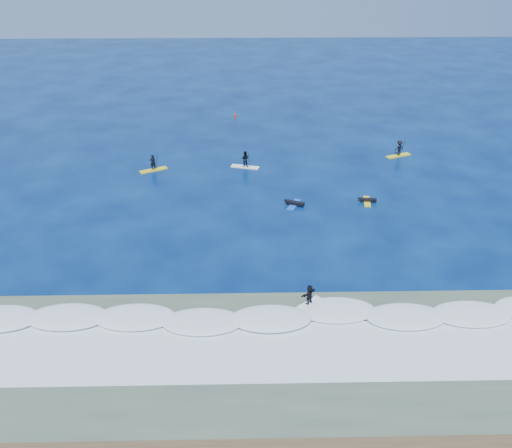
{
  "coord_description": "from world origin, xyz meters",
  "views": [
    {
      "loc": [
        -0.43,
        -37.22,
        20.97
      ],
      "look_at": [
        0.38,
        0.65,
        0.6
      ],
      "focal_mm": 40.0,
      "sensor_mm": 36.0,
      "label": 1
    }
  ],
  "objects_px": {
    "sup_paddler_right": "(399,149)",
    "prone_paddler_near": "(367,200)",
    "sup_paddler_left": "(153,165)",
    "wave_surfer": "(309,296)",
    "sup_paddler_center": "(245,160)",
    "prone_paddler_far": "(294,204)",
    "marker_buoy": "(235,116)"
  },
  "relations": [
    {
      "from": "sup_paddler_left",
      "to": "sup_paddler_center",
      "type": "bearing_deg",
      "value": -24.42
    },
    {
      "from": "sup_paddler_right",
      "to": "prone_paddler_far",
      "type": "relative_size",
      "value": 1.21
    },
    {
      "from": "sup_paddler_left",
      "to": "prone_paddler_near",
      "type": "relative_size",
      "value": 1.29
    },
    {
      "from": "sup_paddler_center",
      "to": "prone_paddler_near",
      "type": "distance_m",
      "value": 12.81
    },
    {
      "from": "sup_paddler_left",
      "to": "prone_paddler_near",
      "type": "distance_m",
      "value": 20.14
    },
    {
      "from": "prone_paddler_near",
      "to": "prone_paddler_far",
      "type": "bearing_deg",
      "value": 101.48
    },
    {
      "from": "sup_paddler_right",
      "to": "prone_paddler_near",
      "type": "relative_size",
      "value": 1.33
    },
    {
      "from": "sup_paddler_right",
      "to": "prone_paddler_near",
      "type": "distance_m",
      "value": 11.56
    },
    {
      "from": "prone_paddler_far",
      "to": "wave_surfer",
      "type": "height_order",
      "value": "wave_surfer"
    },
    {
      "from": "prone_paddler_near",
      "to": "wave_surfer",
      "type": "bearing_deg",
      "value": 163.02
    },
    {
      "from": "sup_paddler_left",
      "to": "sup_paddler_right",
      "type": "distance_m",
      "value": 24.16
    },
    {
      "from": "marker_buoy",
      "to": "prone_paddler_near",
      "type": "bearing_deg",
      "value": -63.84
    },
    {
      "from": "sup_paddler_left",
      "to": "marker_buoy",
      "type": "distance_m",
      "value": 17.52
    },
    {
      "from": "prone_paddler_near",
      "to": "prone_paddler_far",
      "type": "distance_m",
      "value": 6.18
    },
    {
      "from": "sup_paddler_right",
      "to": "marker_buoy",
      "type": "height_order",
      "value": "sup_paddler_right"
    },
    {
      "from": "wave_surfer",
      "to": "marker_buoy",
      "type": "height_order",
      "value": "wave_surfer"
    },
    {
      "from": "sup_paddler_left",
      "to": "wave_surfer",
      "type": "xyz_separation_m",
      "value": [
        12.44,
        -21.58,
        0.21
      ]
    },
    {
      "from": "sup_paddler_left",
      "to": "prone_paddler_near",
      "type": "bearing_deg",
      "value": -49.13
    },
    {
      "from": "sup_paddler_right",
      "to": "wave_surfer",
      "type": "relative_size",
      "value": 1.54
    },
    {
      "from": "prone_paddler_far",
      "to": "marker_buoy",
      "type": "bearing_deg",
      "value": 35.52
    },
    {
      "from": "prone_paddler_far",
      "to": "marker_buoy",
      "type": "relative_size",
      "value": 3.54
    },
    {
      "from": "wave_surfer",
      "to": "marker_buoy",
      "type": "xyz_separation_m",
      "value": [
        -4.91,
        37.4,
        -0.51
      ]
    },
    {
      "from": "wave_surfer",
      "to": "sup_paddler_right",
      "type": "bearing_deg",
      "value": 23.66
    },
    {
      "from": "sup_paddler_left",
      "to": "prone_paddler_near",
      "type": "height_order",
      "value": "sup_paddler_left"
    },
    {
      "from": "sup_paddler_center",
      "to": "marker_buoy",
      "type": "xyz_separation_m",
      "value": [
        -1.1,
        15.23,
        -0.43
      ]
    },
    {
      "from": "marker_buoy",
      "to": "sup_paddler_right",
      "type": "bearing_deg",
      "value": -37.59
    },
    {
      "from": "wave_surfer",
      "to": "marker_buoy",
      "type": "relative_size",
      "value": 2.78
    },
    {
      "from": "prone_paddler_far",
      "to": "marker_buoy",
      "type": "height_order",
      "value": "marker_buoy"
    },
    {
      "from": "sup_paddler_left",
      "to": "wave_surfer",
      "type": "bearing_deg",
      "value": -88.33
    },
    {
      "from": "sup_paddler_left",
      "to": "sup_paddler_center",
      "type": "relative_size",
      "value": 0.95
    },
    {
      "from": "sup_paddler_center",
      "to": "sup_paddler_left",
      "type": "bearing_deg",
      "value": -160.59
    },
    {
      "from": "sup_paddler_center",
      "to": "marker_buoy",
      "type": "bearing_deg",
      "value": 109.67
    }
  ]
}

